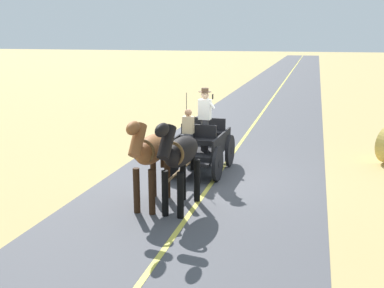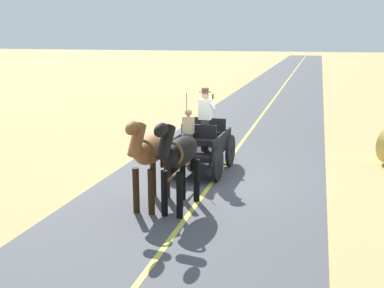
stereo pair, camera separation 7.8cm
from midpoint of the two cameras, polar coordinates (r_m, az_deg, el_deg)
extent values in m
plane|color=tan|center=(12.88, 2.95, -4.14)|extent=(200.00, 200.00, 0.00)
cube|color=#4C4C51|center=(12.88, 2.95, -4.12)|extent=(6.00, 160.00, 0.01)
cube|color=#DBCC4C|center=(12.88, 2.95, -4.10)|extent=(0.12, 160.00, 0.00)
cube|color=black|center=(13.23, 1.20, -0.67)|extent=(1.28, 2.24, 0.12)
cube|color=black|center=(13.02, 3.61, 0.34)|extent=(0.14, 2.09, 0.44)
cube|color=black|center=(13.33, -1.15, 0.68)|extent=(0.14, 2.09, 0.44)
cube|color=black|center=(12.13, -0.42, -2.49)|extent=(1.09, 0.28, 0.08)
cube|color=black|center=(14.40, 2.53, -0.23)|extent=(0.73, 0.23, 0.06)
cube|color=black|center=(12.58, 0.43, 0.36)|extent=(1.03, 0.40, 0.14)
cube|color=black|center=(12.70, 0.67, 1.50)|extent=(1.02, 0.12, 0.44)
cube|color=black|center=(13.61, 1.79, 1.38)|extent=(1.03, 0.40, 0.14)
cube|color=black|center=(13.73, 2.00, 2.43)|extent=(1.02, 0.12, 0.44)
cylinder|color=black|center=(12.40, 3.08, -2.54)|extent=(0.14, 0.96, 0.96)
cylinder|color=black|center=(12.40, 3.08, -2.54)|extent=(0.13, 0.22, 0.21)
cylinder|color=black|center=(12.76, -2.58, -2.05)|extent=(0.14, 0.96, 0.96)
cylinder|color=black|center=(12.76, -2.58, -2.05)|extent=(0.13, 0.22, 0.21)
cylinder|color=black|center=(13.84, 4.67, -0.83)|extent=(0.14, 0.96, 0.96)
cylinder|color=black|center=(13.84, 4.67, -0.83)|extent=(0.13, 0.22, 0.21)
cylinder|color=black|center=(14.17, -0.46, -0.44)|extent=(0.14, 0.96, 0.96)
cylinder|color=black|center=(14.17, -0.46, -0.44)|extent=(0.13, 0.22, 0.21)
cylinder|color=brown|center=(11.23, -1.95, -3.57)|extent=(0.15, 2.00, 0.07)
cylinder|color=black|center=(12.52, -0.88, 3.57)|extent=(0.02, 0.02, 1.30)
cylinder|color=#2D2D33|center=(12.76, 1.44, 1.15)|extent=(0.22, 0.22, 0.90)
cube|color=silver|center=(12.62, 1.46, 4.39)|extent=(0.35, 0.23, 0.56)
sphere|color=beige|center=(12.57, 1.47, 6.19)|extent=(0.22, 0.22, 0.22)
cylinder|color=#473323|center=(12.55, 1.47, 6.64)|extent=(0.36, 0.36, 0.01)
cylinder|color=#473323|center=(12.55, 1.48, 6.87)|extent=(0.20, 0.20, 0.10)
cylinder|color=silver|center=(12.51, 2.21, 5.13)|extent=(0.26, 0.09, 0.32)
cube|color=black|center=(12.45, 2.46, 6.02)|extent=(0.02, 0.07, 0.14)
cube|color=#2D2D33|center=(12.51, -0.82, 0.94)|extent=(0.29, 0.33, 0.14)
cube|color=tan|center=(12.55, -0.65, 2.44)|extent=(0.31, 0.21, 0.48)
sphere|color=#9E7051|center=(12.49, -0.66, 4.01)|extent=(0.20, 0.20, 0.20)
ellipsoid|color=black|center=(10.18, -1.55, -0.93)|extent=(0.69, 1.60, 0.64)
cylinder|color=black|center=(9.88, -1.70, -6.53)|extent=(0.15, 0.15, 1.05)
cylinder|color=black|center=(10.01, -3.65, -6.27)|extent=(0.15, 0.15, 1.05)
cylinder|color=black|center=(10.84, 0.43, -4.66)|extent=(0.15, 0.15, 1.05)
cylinder|color=black|center=(10.97, -1.36, -4.45)|extent=(0.15, 0.15, 1.05)
cylinder|color=black|center=(9.32, -3.47, 0.22)|extent=(0.31, 0.67, 0.73)
ellipsoid|color=black|center=(9.06, -4.05, 1.78)|extent=(0.26, 0.56, 0.28)
cube|color=black|center=(9.33, -3.42, 0.46)|extent=(0.10, 0.51, 0.56)
cylinder|color=black|center=(10.92, -0.12, -1.55)|extent=(0.11, 0.11, 0.70)
torus|color=brown|center=(9.67, -2.74, -1.24)|extent=(0.55, 0.12, 0.55)
ellipsoid|color=brown|center=(10.43, -5.31, -0.63)|extent=(0.56, 1.56, 0.64)
cylinder|color=black|center=(10.12, -5.32, -6.08)|extent=(0.15, 0.15, 1.05)
cylinder|color=black|center=(10.25, -7.24, -5.87)|extent=(0.15, 0.15, 1.05)
cylinder|color=black|center=(11.10, -3.35, -4.25)|extent=(0.15, 0.15, 1.05)
cylinder|color=black|center=(11.21, -5.12, -4.09)|extent=(0.15, 0.15, 1.05)
cylinder|color=brown|center=(9.57, -7.13, 0.49)|extent=(0.26, 0.65, 0.73)
ellipsoid|color=brown|center=(9.31, -7.69, 2.00)|extent=(0.22, 0.54, 0.28)
cube|color=black|center=(9.58, -7.09, 0.73)|extent=(0.06, 0.50, 0.56)
cylinder|color=black|center=(11.18, -3.95, -1.23)|extent=(0.11, 0.11, 0.70)
torus|color=brown|center=(9.91, -6.42, -0.93)|extent=(0.55, 0.07, 0.55)
camera|label=1|loc=(0.04, -90.19, -0.05)|focal=42.14mm
camera|label=2|loc=(0.04, 89.81, 0.05)|focal=42.14mm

